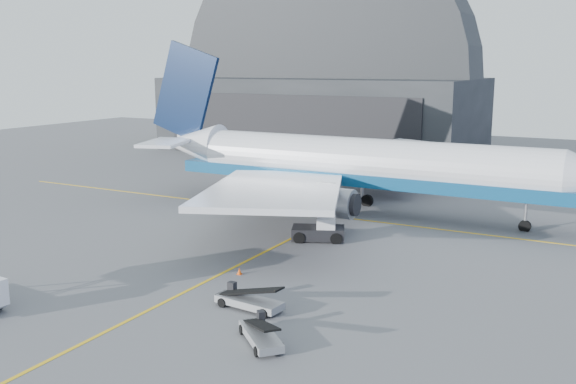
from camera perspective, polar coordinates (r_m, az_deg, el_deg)
The scene contains 8 objects.
ground at distance 44.16m, azimuth -6.56°, elevation -7.54°, with size 200.00×200.00×0.00m, color #565659.
taxi_lines at distance 54.57m, azimuth 1.03°, elevation -3.79°, with size 80.00×42.12×0.02m.
hangar at distance 109.44m, azimuth 3.33°, elevation 8.81°, with size 50.00×28.30×28.00m.
airliner at distance 62.55m, azimuth 5.58°, elevation 2.51°, with size 48.09×46.63×16.88m.
pushback_tug at distance 52.80m, azimuth 2.84°, elevation -3.49°, with size 4.86×3.87×1.98m.
belt_loader_a at distance 38.39m, azimuth -3.51°, elevation -9.58°, with size 4.52×1.91×1.70m.
belt_loader_b at distance 33.97m, azimuth -2.43°, elevation -12.50°, with size 3.76×3.62×1.59m.
traffic_cone at distance 44.52m, azimuth -4.34°, elevation -7.03°, with size 0.33×0.33×0.47m.
Camera 1 is at (24.02, -34.24, 14.16)m, focal length 40.00 mm.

